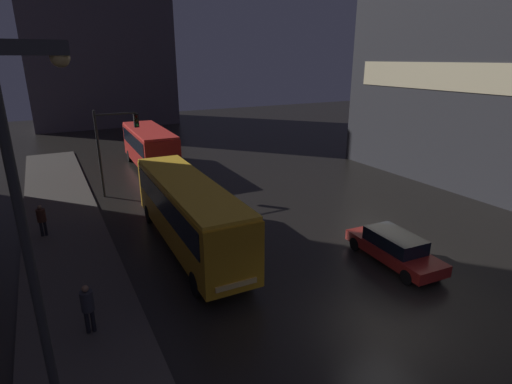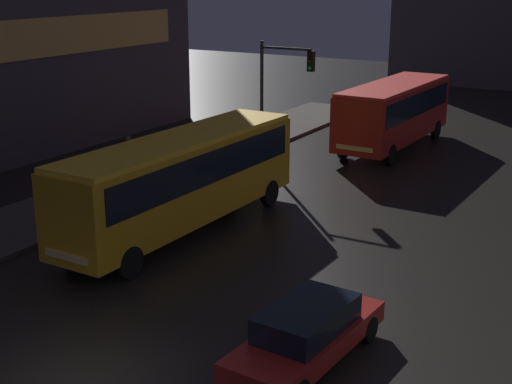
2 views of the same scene
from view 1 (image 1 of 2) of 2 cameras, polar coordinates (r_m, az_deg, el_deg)
ground_plane at (r=14.87m, az=18.31°, el=-18.53°), size 120.00×120.00×0.00m
sidewalk_left at (r=19.79m, az=-24.88°, el=-9.28°), size 4.00×48.00×0.15m
building_far_backdrop at (r=61.17m, az=-21.81°, el=19.29°), size 18.07×12.00×21.59m
bus_near at (r=19.01m, az=-9.67°, el=-2.23°), size 2.60×11.03×3.37m
bus_far at (r=33.91m, az=-14.97°, el=6.58°), size 2.90×9.53×3.32m
car_taxi at (r=18.97m, az=19.11°, el=-7.52°), size 2.04×4.86×1.40m
pedestrian_near at (r=22.78m, az=-28.32°, el=-3.21°), size 0.53×0.53×1.66m
pedestrian_mid at (r=14.45m, az=-22.94°, el=-14.56°), size 0.49×0.49×1.74m
traffic_light_main at (r=27.52m, az=-19.74°, el=7.21°), size 2.75×0.35×5.67m
street_lamp_sidewalk at (r=8.15m, az=-28.85°, el=-4.21°), size 1.25×0.36×8.91m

